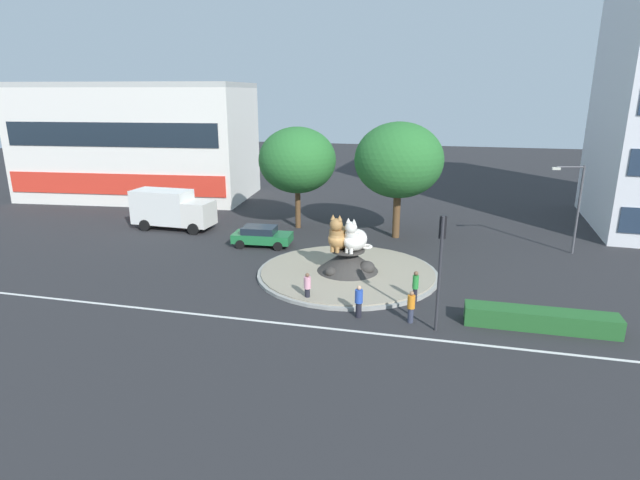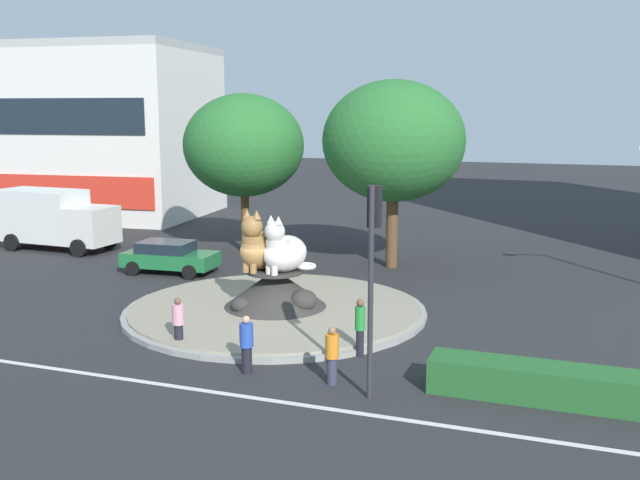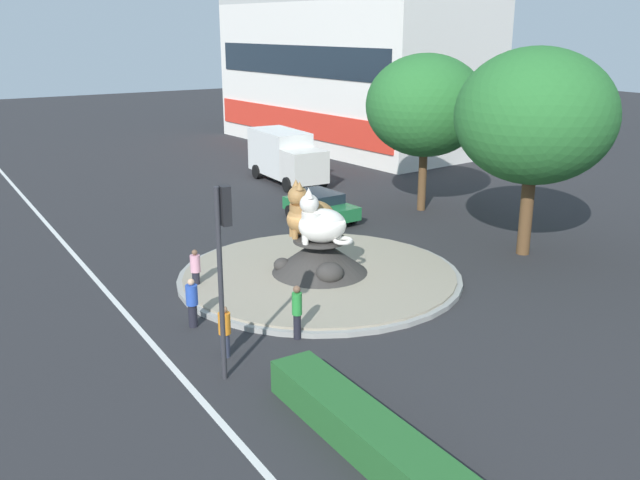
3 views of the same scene
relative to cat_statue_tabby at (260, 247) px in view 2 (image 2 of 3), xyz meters
The scene contains 16 objects.
ground_plane 2.49m from the cat_statue_tabby, 21.32° to the left, with size 160.00×160.00×0.00m, color #28282B.
lane_centreline 7.67m from the cat_statue_tabby, 86.04° to the right, with size 112.00×0.20×0.01m, color silver.
roundabout_island 2.05m from the cat_statue_tabby, 19.94° to the left, with size 10.93×10.93×1.61m.
cat_statue_tabby is the anchor object (origin of this frame).
cat_statue_white 0.96m from the cat_statue_tabby, ahead, with size 1.87×2.10×2.07m.
traffic_light_mast 8.62m from the cat_statue_tabby, 46.06° to the right, with size 0.33×0.46×5.45m.
shophouse_block 31.67m from the cat_statue_tabby, 142.90° to the left, with size 23.64×13.11×11.57m.
clipped_hedge_strip 11.87m from the cat_statue_tabby, 24.66° to the right, with size 6.85×1.20×0.90m, color #235B28.
broadleaf_tree_behind_island 10.14m from the cat_statue_tabby, 74.66° to the left, with size 6.51×6.51×8.63m.
second_tree_near_tower 12.04m from the cat_statue_tabby, 118.26° to the left, with size 6.11×6.11×8.09m.
pedestrian_pink_shirt 4.72m from the cat_statue_tabby, 100.14° to the right, with size 0.37×0.37×1.59m.
pedestrian_green_shirt 5.94m from the cat_statue_tabby, 34.44° to the right, with size 0.32×0.32×1.77m.
pedestrian_orange_shirt 7.53m from the cat_statue_tabby, 50.39° to the right, with size 0.37×0.37×1.61m.
pedestrian_blue_shirt 6.28m from the cat_statue_tabby, 69.07° to the right, with size 0.39×0.39×1.66m.
sedan_on_far_lane 8.22m from the cat_statue_tabby, 145.04° to the left, with size 4.28×2.34×1.44m.
delivery_box_truck 17.03m from the cat_statue_tabby, 154.02° to the left, with size 6.61×2.82×3.13m.
Camera 2 is at (10.19, -23.42, 7.29)m, focal length 40.78 mm.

